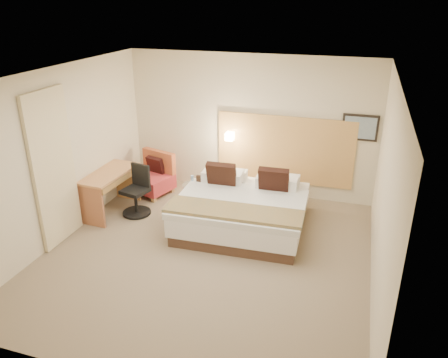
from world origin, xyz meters
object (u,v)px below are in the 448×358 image
(lounge_chair, at_px, (153,177))
(desk, at_px, (110,181))
(desk_chair, at_px, (137,194))
(bed, at_px, (243,208))
(side_table, at_px, (195,196))

(lounge_chair, bearing_deg, desk, -108.03)
(desk, xyz_separation_m, desk_chair, (0.47, 0.08, -0.24))
(desk_chair, bearing_deg, lounge_chair, 99.14)
(bed, height_order, lounge_chair, bed)
(bed, height_order, desk_chair, bed)
(desk_chair, bearing_deg, bed, 3.70)
(lounge_chair, relative_size, desk_chair, 1.04)
(lounge_chair, xyz_separation_m, desk, (-0.32, -1.00, 0.28))
(bed, xyz_separation_m, side_table, (-0.98, 0.29, -0.05))
(side_table, bearing_deg, desk_chair, -156.51)
(lounge_chair, distance_m, desk, 1.08)
(bed, relative_size, lounge_chair, 2.33)
(bed, relative_size, desk, 1.72)
(side_table, distance_m, desk_chair, 1.04)
(lounge_chair, xyz_separation_m, side_table, (1.09, -0.50, -0.04))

